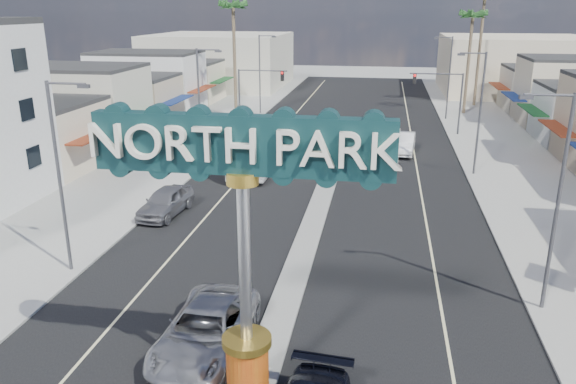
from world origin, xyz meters
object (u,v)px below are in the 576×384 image
at_px(gateway_sign, 244,235).
at_px(streetlight_r_mid, 478,108).
at_px(car_parked_right, 403,143).
at_px(city_bus, 262,146).
at_px(palm_right_far, 484,3).
at_px(car_parked_left, 166,202).
at_px(suv_left, 206,330).
at_px(streetlight_r_near, 555,194).
at_px(traffic_signal_left, 256,87).
at_px(streetlight_r_far, 448,74).
at_px(streetlight_l_near, 62,169).
at_px(palm_left_far, 233,12).
at_px(palm_right_mid, 473,20).
at_px(traffic_signal_right, 442,91).
at_px(streetlight_l_far, 261,70).
at_px(streetlight_l_mid, 201,100).

height_order(gateway_sign, streetlight_r_mid, gateway_sign).
height_order(car_parked_right, city_bus, city_bus).
height_order(palm_right_far, car_parked_left, palm_right_far).
bearing_deg(suv_left, streetlight_r_near, 23.33).
height_order(gateway_sign, city_bus, gateway_sign).
height_order(traffic_signal_left, car_parked_left, traffic_signal_left).
distance_m(streetlight_r_mid, city_bus, 16.37).
bearing_deg(streetlight_r_far, car_parked_right, -107.02).
relative_size(suv_left, car_parked_right, 1.17).
bearing_deg(streetlight_r_mid, traffic_signal_left, 144.50).
distance_m(streetlight_l_near, car_parked_left, 9.25).
bearing_deg(car_parked_right, palm_left_far, 148.05).
xyz_separation_m(gateway_sign, traffic_signal_left, (-9.18, 42.02, -1.65)).
relative_size(palm_right_mid, city_bus, 1.04).
bearing_deg(streetlight_r_far, city_bus, -125.92).
xyz_separation_m(car_parked_right, city_bus, (-11.07, -5.98, 0.75)).
xyz_separation_m(gateway_sign, suv_left, (-2.26, 2.85, -5.07)).
relative_size(traffic_signal_right, palm_right_far, 0.43).
distance_m(traffic_signal_right, streetlight_r_far, 8.14).
distance_m(streetlight_l_near, streetlight_r_mid, 28.90).
bearing_deg(suv_left, streetlight_l_near, 148.84).
xyz_separation_m(streetlight_l_near, palm_right_mid, (23.43, 46.00, 5.54)).
bearing_deg(streetlight_l_far, palm_left_far, -142.08).
relative_size(traffic_signal_left, streetlight_r_mid, 0.67).
distance_m(palm_right_far, car_parked_right, 30.08).
distance_m(gateway_sign, palm_left_far, 50.06).
bearing_deg(traffic_signal_left, traffic_signal_right, 0.00).
height_order(traffic_signal_right, palm_left_far, palm_left_far).
relative_size(palm_right_far, car_parked_right, 2.68).
xyz_separation_m(streetlight_l_near, streetlight_r_near, (20.87, 0.00, 0.00)).
height_order(streetlight_l_far, streetlight_r_near, same).
xyz_separation_m(streetlight_l_mid, streetlight_r_mid, (20.87, 0.00, 0.00)).
xyz_separation_m(traffic_signal_left, streetlight_l_far, (-1.25, 8.01, 0.79)).
bearing_deg(streetlight_l_far, palm_right_far, 21.46).
bearing_deg(suv_left, palm_left_far, 104.54).
height_order(gateway_sign, traffic_signal_left, gateway_sign).
distance_m(streetlight_r_mid, suv_left, 28.50).
bearing_deg(streetlight_l_far, streetlight_r_near, -63.58).
height_order(gateway_sign, traffic_signal_right, gateway_sign).
distance_m(streetlight_r_near, car_parked_left, 21.47).
distance_m(gateway_sign, city_bus, 28.80).
bearing_deg(palm_left_far, palm_right_mid, 12.99).
bearing_deg(palm_right_mid, streetlight_r_far, -122.69).
bearing_deg(streetlight_r_near, gateway_sign, -142.45).
xyz_separation_m(gateway_sign, traffic_signal_right, (9.18, 42.02, -1.65)).
relative_size(streetlight_l_mid, streetlight_r_mid, 1.00).
xyz_separation_m(traffic_signal_right, suv_left, (-11.45, -39.17, -3.42)).
height_order(suv_left, car_parked_left, suv_left).
bearing_deg(streetlight_l_mid, streetlight_l_near, -90.00).
bearing_deg(gateway_sign, palm_right_mid, 76.47).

